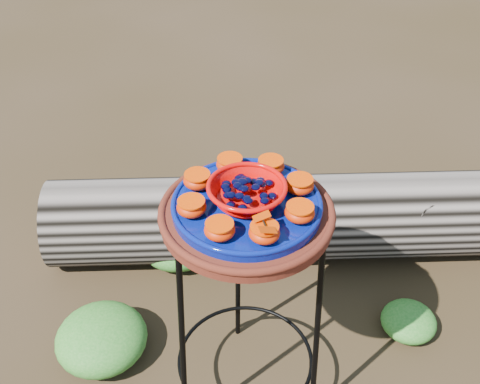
{
  "coord_description": "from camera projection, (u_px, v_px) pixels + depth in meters",
  "views": [
    {
      "loc": [
        -0.14,
        -1.1,
        1.66
      ],
      "look_at": [
        -0.02,
        0.0,
        0.79
      ],
      "focal_mm": 45.0,
      "sensor_mm": 36.0,
      "label": 1
    }
  ],
  "objects": [
    {
      "name": "foliage_left",
      "position": [
        101.0,
        337.0,
        1.96
      ],
      "size": [
        0.3,
        0.3,
        0.15
      ],
      "primitive_type": "ellipsoid",
      "color": "#1D6B1A",
      "rests_on": "ground"
    },
    {
      "name": "foliage_right",
      "position": [
        409.0,
        321.0,
        2.05
      ],
      "size": [
        0.19,
        0.19,
        0.09
      ],
      "primitive_type": "ellipsoid",
      "color": "#1D6B1A",
      "rests_on": "ground"
    },
    {
      "name": "red_bowl",
      "position": [
        247.0,
        194.0,
        1.41
      ],
      "size": [
        0.18,
        0.18,
        0.05
      ],
      "primitive_type": null,
      "color": "red",
      "rests_on": "cobalt_plate"
    },
    {
      "name": "driftwood_log",
      "position": [
        282.0,
        217.0,
        2.29
      ],
      "size": [
        1.78,
        0.58,
        0.33
      ],
      "primitive_type": null,
      "rotation": [
        0.0,
        0.0,
        -0.07
      ],
      "color": "black",
      "rests_on": "ground"
    },
    {
      "name": "butterfly",
      "position": [
        265.0,
        224.0,
        1.3
      ],
      "size": [
        0.09,
        0.06,
        0.01
      ],
      "primitive_type": null,
      "rotation": [
        0.0,
        0.0,
        0.15
      ],
      "color": "#B82E00",
      "rests_on": "orange_half_0"
    },
    {
      "name": "foliage_back",
      "position": [
        178.0,
        241.0,
        2.32
      ],
      "size": [
        0.29,
        0.29,
        0.15
      ],
      "primitive_type": "ellipsoid",
      "color": "#1D6B1A",
      "rests_on": "ground"
    },
    {
      "name": "orange_half_0",
      "position": [
        264.0,
        233.0,
        1.31
      ],
      "size": [
        0.07,
        0.07,
        0.04
      ],
      "primitive_type": "ellipsoid",
      "color": "red",
      "rests_on": "cobalt_plate"
    },
    {
      "name": "orange_half_6",
      "position": [
        191.0,
        207.0,
        1.38
      ],
      "size": [
        0.07,
        0.07,
        0.04
      ],
      "primitive_type": "ellipsoid",
      "color": "red",
      "rests_on": "cobalt_plate"
    },
    {
      "name": "terracotta_saucer",
      "position": [
        247.0,
        215.0,
        1.45
      ],
      "size": [
        0.42,
        0.42,
        0.03
      ],
      "primitive_type": "cylinder",
      "color": "#411710",
      "rests_on": "plant_stand"
    },
    {
      "name": "orange_half_5",
      "position": [
        197.0,
        180.0,
        1.46
      ],
      "size": [
        0.07,
        0.07,
        0.04
      ],
      "primitive_type": "ellipsoid",
      "color": "red",
      "rests_on": "cobalt_plate"
    },
    {
      "name": "glass_gems",
      "position": [
        247.0,
        181.0,
        1.39
      ],
      "size": [
        0.14,
        0.14,
        0.02
      ],
      "primitive_type": null,
      "color": "black",
      "rests_on": "red_bowl"
    },
    {
      "name": "cobalt_plate",
      "position": [
        247.0,
        206.0,
        1.44
      ],
      "size": [
        0.36,
        0.36,
        0.02
      ],
      "primitive_type": "cylinder",
      "color": "#020F61",
      "rests_on": "terracotta_saucer"
    },
    {
      "name": "orange_half_2",
      "position": [
        300.0,
        185.0,
        1.45
      ],
      "size": [
        0.07,
        0.07,
        0.04
      ],
      "primitive_type": "ellipsoid",
      "color": "red",
      "rests_on": "cobalt_plate"
    },
    {
      "name": "orange_half_3",
      "position": [
        271.0,
        166.0,
        1.51
      ],
      "size": [
        0.07,
        0.07,
        0.04
      ],
      "primitive_type": "ellipsoid",
      "color": "red",
      "rests_on": "cobalt_plate"
    },
    {
      "name": "orange_half_7",
      "position": [
        220.0,
        230.0,
        1.32
      ],
      "size": [
        0.07,
        0.07,
        0.04
      ],
      "primitive_type": "ellipsoid",
      "color": "red",
      "rests_on": "cobalt_plate"
    },
    {
      "name": "orange_half_4",
      "position": [
        230.0,
        164.0,
        1.52
      ],
      "size": [
        0.07,
        0.07,
        0.04
      ],
      "primitive_type": "ellipsoid",
      "color": "red",
      "rests_on": "cobalt_plate"
    },
    {
      "name": "plant_stand",
      "position": [
        246.0,
        315.0,
        1.68
      ],
      "size": [
        0.44,
        0.44,
        0.7
      ],
      "primitive_type": null,
      "color": "black",
      "rests_on": "ground"
    },
    {
      "name": "orange_half_1",
      "position": [
        300.0,
        213.0,
        1.37
      ],
      "size": [
        0.07,
        0.07,
        0.04
      ],
      "primitive_type": "ellipsoid",
      "color": "red",
      "rests_on": "cobalt_plate"
    }
  ]
}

